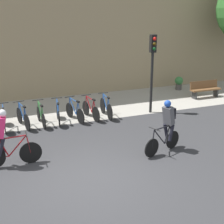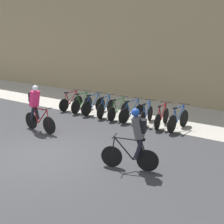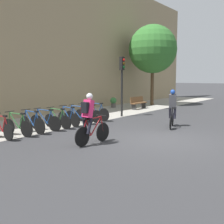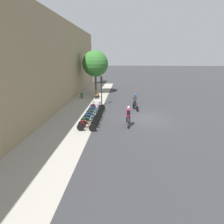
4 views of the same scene
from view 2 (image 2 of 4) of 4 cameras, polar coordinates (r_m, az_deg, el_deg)
The scene contains 14 objects.
ground at distance 9.95m, azimuth -12.48°, elevation -7.80°, with size 200.00×200.00×0.00m, color #333335.
kerb_strip at distance 15.04m, azimuth 6.93°, elevation 0.05°, with size 44.00×4.50×0.01m, color #A39E93.
building_facade at distance 16.90m, azimuth 11.87°, elevation 18.14°, with size 44.00×0.60×9.79m, color #9E8966.
cyclist_pink at distance 12.20m, azimuth -13.71°, elevation 0.92°, with size 1.72×0.46×1.78m.
cyclist_grey at distance 8.47m, azimuth 4.40°, elevation -4.62°, with size 1.56×0.65×1.75m.
parked_bike_0 at distance 15.42m, azimuth -7.51°, elevation 1.83°, with size 0.46×1.58×0.94m.
parked_bike_1 at distance 14.95m, azimuth -5.53°, elevation 1.53°, with size 0.46×1.66×0.96m.
parked_bike_2 at distance 14.50m, azimuth -3.43°, elevation 1.21°, with size 0.46×1.67×0.97m.
parked_bike_3 at distance 14.08m, azimuth -1.20°, elevation 0.81°, with size 0.48×1.64×0.97m.
parked_bike_4 at distance 13.68m, azimuth 1.16°, elevation 0.35°, with size 0.46×1.67×0.94m.
parked_bike_5 at distance 13.30m, azimuth 3.66°, elevation -0.04°, with size 0.46×1.65×0.96m.
parked_bike_6 at distance 12.95m, azimuth 6.31°, elevation -0.51°, with size 0.50×1.64×0.95m.
parked_bike_7 at distance 12.64m, azimuth 9.09°, elevation -0.97°, with size 0.46×1.65×0.96m.
parked_bike_8 at distance 12.35m, azimuth 12.01°, elevation -1.39°, with size 0.46×1.71×0.98m.
Camera 2 is at (6.98, -6.05, 3.70)m, focal length 50.00 mm.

